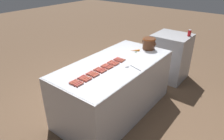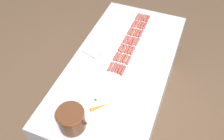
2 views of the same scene
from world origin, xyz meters
name	(u,v)px [view 1 (image 1 of 2)]	position (x,y,z in m)	size (l,w,h in m)	color
ground_plane	(115,109)	(0.00, 0.00, 0.00)	(20.00, 20.00, 0.00)	brown
griddle_counter	(115,87)	(0.00, 0.00, 0.45)	(1.01, 2.04, 0.90)	#BCBCC1
back_cabinet	(170,57)	(0.23, 1.68, 0.49)	(0.72, 0.69, 0.99)	#A0A0A4
hot_dog_0	(73,81)	(-0.06, -0.82, 0.91)	(0.03, 0.13, 0.03)	#AC493E
hot_dog_1	(81,77)	(-0.07, -0.67, 0.91)	(0.03, 0.13, 0.03)	#AB463F
hot_dog_2	(89,73)	(-0.06, -0.51, 0.91)	(0.03, 0.13, 0.03)	#B9473D
hot_dog_3	(96,69)	(-0.07, -0.36, 0.91)	(0.03, 0.13, 0.03)	#B05140
hot_dog_4	(104,65)	(-0.06, -0.20, 0.91)	(0.03, 0.13, 0.03)	#B65440
hot_dog_5	(110,62)	(-0.07, -0.05, 0.91)	(0.03, 0.13, 0.03)	#B9493A
hot_dog_6	(116,59)	(-0.06, 0.11, 0.91)	(0.03, 0.13, 0.03)	#B84540
hot_dog_7	(74,82)	(-0.03, -0.82, 0.91)	(0.03, 0.13, 0.03)	#B84E39
hot_dog_8	(83,78)	(-0.03, -0.67, 0.91)	(0.03, 0.13, 0.03)	#B6493D
hot_dog_9	(91,73)	(-0.03, -0.51, 0.91)	(0.03, 0.13, 0.03)	#B45041
hot_dog_10	(99,69)	(-0.03, -0.35, 0.91)	(0.03, 0.13, 0.03)	#B94B3F
hot_dog_11	(105,66)	(-0.03, -0.20, 0.91)	(0.03, 0.13, 0.03)	#B74838
hot_dog_12	(111,62)	(-0.03, -0.05, 0.91)	(0.03, 0.13, 0.03)	#AD5340
hot_dog_13	(117,59)	(-0.03, 0.10, 0.91)	(0.03, 0.13, 0.03)	#B1493A
hot_dog_14	(76,83)	(0.00, -0.81, 0.91)	(0.03, 0.13, 0.03)	#AE4E3D
hot_dog_15	(85,78)	(0.00, -0.67, 0.91)	(0.03, 0.13, 0.03)	#B04A3A
hot_dog_16	(93,74)	(0.00, -0.51, 0.91)	(0.03, 0.13, 0.03)	#B6533A
hot_dog_17	(100,70)	(0.00, -0.35, 0.91)	(0.03, 0.13, 0.03)	#B8463A
hot_dog_18	(107,66)	(0.00, -0.20, 0.91)	(0.03, 0.13, 0.03)	#B2493E
hot_dog_19	(113,63)	(0.00, -0.05, 0.91)	(0.03, 0.13, 0.03)	#B44B3D
hot_dog_20	(119,60)	(0.00, 0.10, 0.91)	(0.03, 0.13, 0.03)	#AA4D42
hot_dog_21	(78,84)	(0.03, -0.82, 0.91)	(0.03, 0.13, 0.03)	#B64740
hot_dog_22	(87,79)	(0.04, -0.67, 0.91)	(0.03, 0.13, 0.03)	#B94F38
hot_dog_23	(95,74)	(0.04, -0.50, 0.91)	(0.03, 0.13, 0.03)	#B54A3A
hot_dog_24	(102,70)	(0.04, -0.35, 0.91)	(0.03, 0.13, 0.03)	#B9473D
hot_dog_25	(109,67)	(0.04, -0.20, 0.91)	(0.03, 0.13, 0.03)	#B44D41
hot_dog_26	(115,63)	(0.04, -0.05, 0.91)	(0.03, 0.13, 0.03)	#B54E3C
hot_dog_27	(121,60)	(0.03, 0.10, 0.91)	(0.03, 0.13, 0.03)	#AE463C
hot_dog_28	(80,84)	(0.07, -0.81, 0.91)	(0.03, 0.13, 0.03)	#AE4D40
hot_dog_29	(89,80)	(0.07, -0.66, 0.91)	(0.03, 0.13, 0.03)	#B84A3C
hot_dog_30	(96,75)	(0.07, -0.51, 0.91)	(0.03, 0.13, 0.03)	#AE503D
hot_dog_31	(104,71)	(0.07, -0.35, 0.91)	(0.03, 0.13, 0.03)	#B24D3C
hot_dog_32	(111,68)	(0.07, -0.20, 0.91)	(0.03, 0.13, 0.03)	#B64E3A
hot_dog_33	(117,64)	(0.07, -0.05, 0.91)	(0.03, 0.13, 0.03)	#AF4A39
hot_dog_34	(123,61)	(0.07, 0.11, 0.91)	(0.03, 0.13, 0.03)	#B2523B
bean_pot	(149,43)	(0.12, 0.84, 1.01)	(0.28, 0.23, 0.20)	#562D19
serving_spoon	(130,67)	(0.28, 0.00, 0.91)	(0.27, 0.12, 0.02)	#B7B7BC
carrot	(135,50)	(-0.01, 0.59, 0.92)	(0.15, 0.14, 0.03)	orange
soda_can	(189,33)	(0.51, 1.79, 1.05)	(0.07, 0.07, 0.12)	red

